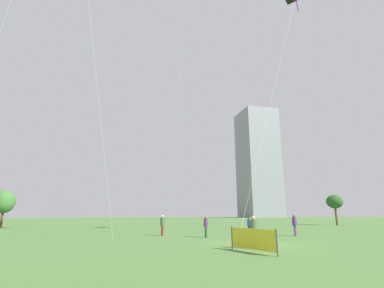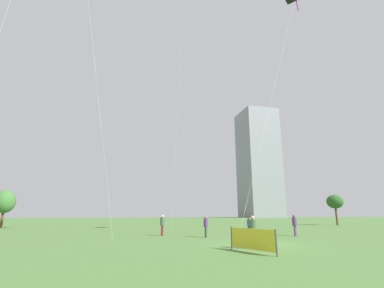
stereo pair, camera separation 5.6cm
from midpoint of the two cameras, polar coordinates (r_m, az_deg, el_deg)
ground at (r=19.62m, az=13.03°, el=-19.03°), size 280.00×280.00×0.00m
person_standing_0 at (r=26.87m, az=20.07°, el=-14.89°), size 0.40×0.40×1.78m
person_standing_1 at (r=25.96m, az=-5.95°, el=-15.72°), size 0.39×0.39×1.76m
person_standing_3 at (r=23.98m, az=2.89°, el=-16.00°), size 0.38×0.38×1.71m
person_standing_4 at (r=16.59m, az=12.35°, el=-16.53°), size 0.39×0.39×1.76m
person_standing_5 at (r=27.14m, az=11.53°, el=-15.68°), size 0.35×0.35×1.56m
park_tree_0 at (r=47.09m, az=-33.60°, el=-9.71°), size 2.72×2.72×5.02m
park_tree_1 at (r=55.03m, az=26.93°, el=-10.39°), size 2.68×2.68×5.05m
distant_highrise_0 at (r=157.46m, az=13.27°, el=-3.74°), size 18.20×20.12×57.39m
event_banner at (r=15.13m, az=12.11°, el=-18.26°), size 1.12×3.06×1.20m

